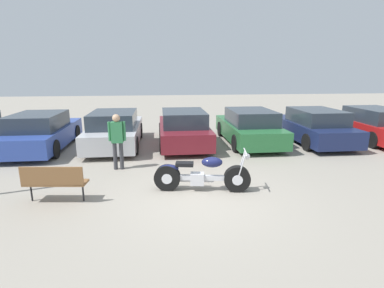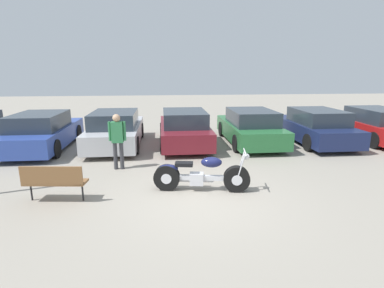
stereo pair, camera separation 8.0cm
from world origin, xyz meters
name	(u,v)px [view 2 (the right image)]	position (x,y,z in m)	size (l,w,h in m)	color
ground_plane	(198,197)	(0.00, 0.00, 0.00)	(60.00, 60.00, 0.00)	gray
motorcycle	(200,175)	(0.10, 0.41, 0.41)	(2.41, 0.82, 1.05)	black
parked_car_blue	(42,132)	(-5.39, 5.10, 0.67)	(1.96, 4.52, 1.41)	#2D479E
parked_car_silver	(116,130)	(-2.67, 5.30, 0.67)	(1.96, 4.52, 1.41)	#BCBCC1
parked_car_maroon	(184,128)	(0.06, 5.28, 0.67)	(1.96, 4.52, 1.41)	maroon
parked_car_green	(250,127)	(2.79, 5.25, 0.67)	(1.96, 4.52, 1.41)	#286B38
parked_car_navy	(314,127)	(5.51, 5.11, 0.67)	(1.96, 4.52, 1.41)	#19234C
parked_car_red	(374,125)	(8.24, 5.20, 0.67)	(1.96, 4.52, 1.41)	red
park_bench	(54,180)	(-3.31, 0.08, 0.54)	(1.44, 0.55, 0.89)	brown
person_standing	(117,137)	(-2.17, 2.35, 1.01)	(0.52, 0.23, 1.70)	#38383D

